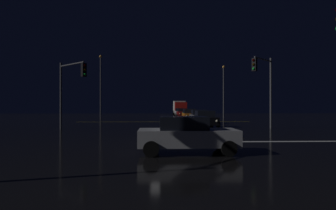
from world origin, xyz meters
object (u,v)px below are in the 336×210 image
(box_truck, at_px, (180,107))
(streetlamp_right_far, at_px, (224,88))
(sedan_gray, at_px, (199,117))
(sedan_green, at_px, (189,114))
(streetlamp_left_far, at_px, (101,82))
(sedan_orange, at_px, (190,115))
(sedan_white, at_px, (180,112))
(sedan_silver_crossing, at_px, (187,134))
(traffic_signal_nw, at_px, (71,82))
(sedan_black, at_px, (205,119))
(sedan_red, at_px, (183,113))
(traffic_signal_ne, at_px, (264,80))

(box_truck, relative_size, streetlamp_right_far, 0.97)
(sedan_gray, distance_m, sedan_green, 11.96)
(sedan_green, bearing_deg, streetlamp_left_far, 170.85)
(sedan_green, bearing_deg, box_truck, 89.91)
(box_truck, distance_m, streetlamp_right_far, 18.07)
(sedan_orange, bearing_deg, box_truck, 88.71)
(sedan_white, bearing_deg, sedan_silver_crossing, -94.13)
(sedan_silver_crossing, relative_size, traffic_signal_nw, 0.75)
(sedan_black, height_order, sedan_orange, same)
(sedan_red, bearing_deg, sedan_orange, -90.13)
(sedan_green, relative_size, box_truck, 0.52)
(traffic_signal_ne, distance_m, streetlamp_right_far, 22.22)
(box_truck, distance_m, sedan_silver_crossing, 51.15)
(traffic_signal_ne, xyz_separation_m, traffic_signal_nw, (-16.34, -0.22, -0.32))
(sedan_red, xyz_separation_m, traffic_signal_ne, (4.75, -25.54, 3.48))
(sedan_orange, distance_m, streetlamp_right_far, 10.99)
(sedan_green, distance_m, streetlamp_left_far, 14.99)
(sedan_white, bearing_deg, streetlamp_left_far, -146.64)
(sedan_black, height_order, sedan_red, same)
(sedan_orange, bearing_deg, traffic_signal_ne, -71.50)
(sedan_black, distance_m, sedan_gray, 5.67)
(traffic_signal_nw, xyz_separation_m, streetlamp_left_far, (-1.87, 22.37, 1.82))
(traffic_signal_nw, bearing_deg, box_truck, 72.79)
(sedan_black, height_order, sedan_silver_crossing, same)
(sedan_red, relative_size, traffic_signal_ne, 0.69)
(sedan_gray, bearing_deg, box_truck, 89.60)
(sedan_white, height_order, box_truck, box_truck)
(sedan_orange, height_order, sedan_red, same)
(sedan_green, distance_m, streetlamp_right_far, 7.56)
(sedan_red, bearing_deg, sedan_silver_crossing, -94.81)
(sedan_white, bearing_deg, streetlamp_right_far, -53.83)
(sedan_gray, height_order, traffic_signal_nw, traffic_signal_nw)
(sedan_silver_crossing, relative_size, streetlamp_right_far, 0.51)
(sedan_white, xyz_separation_m, traffic_signal_nw, (-11.54, -31.19, 3.16))
(sedan_green, xyz_separation_m, sedan_red, (-0.50, 5.64, 0.00))
(sedan_gray, height_order, box_truck, box_truck)
(sedan_white, bearing_deg, sedan_black, -89.83)
(sedan_silver_crossing, distance_m, traffic_signal_ne, 14.85)
(box_truck, bearing_deg, traffic_signal_ne, -83.82)
(sedan_red, height_order, streetlamp_right_far, streetlamp_right_far)
(sedan_red, distance_m, streetlamp_left_far, 14.75)
(traffic_signal_ne, relative_size, streetlamp_right_far, 0.73)
(sedan_orange, relative_size, sedan_green, 1.00)
(sedan_black, bearing_deg, sedan_gray, 87.11)
(sedan_green, relative_size, streetlamp_left_far, 0.43)
(sedan_orange, relative_size, streetlamp_right_far, 0.51)
(sedan_red, relative_size, streetlamp_left_far, 0.43)
(traffic_signal_ne, height_order, streetlamp_left_far, streetlamp_left_far)
(sedan_red, distance_m, box_truck, 13.43)
(sedan_gray, xyz_separation_m, streetlamp_right_far, (6.08, 14.21, 4.16))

